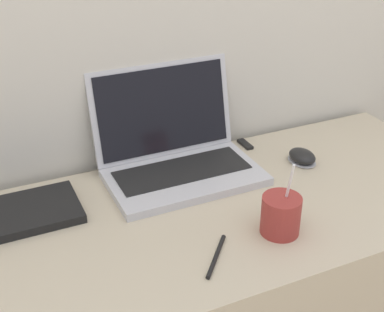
{
  "coord_description": "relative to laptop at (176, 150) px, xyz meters",
  "views": [
    {
      "loc": [
        -0.52,
        -0.62,
        1.46
      ],
      "look_at": [
        -0.06,
        0.38,
        0.87
      ],
      "focal_mm": 50.0,
      "sensor_mm": 36.0,
      "label": 1
    }
  ],
  "objects": [
    {
      "name": "usb_stick",
      "position": [
        0.23,
        0.05,
        -0.06
      ],
      "size": [
        0.02,
        0.06,
        0.01
      ],
      "color": "black",
      "rests_on": "desk"
    },
    {
      "name": "drink_cup",
      "position": [
        0.1,
        -0.33,
        -0.01
      ],
      "size": [
        0.08,
        0.08,
        0.17
      ],
      "color": "#9E332D",
      "rests_on": "desk"
    },
    {
      "name": "pen",
      "position": [
        -0.07,
        -0.35,
        -0.05
      ],
      "size": [
        0.09,
        0.11,
        0.01
      ],
      "color": "black",
      "rests_on": "desk"
    },
    {
      "name": "laptop",
      "position": [
        0.0,
        0.0,
        0.0
      ],
      "size": [
        0.38,
        0.28,
        0.25
      ],
      "color": "silver",
      "rests_on": "desk"
    },
    {
      "name": "computer_mouse",
      "position": [
        0.32,
        -0.09,
        -0.05
      ],
      "size": [
        0.07,
        0.09,
        0.03
      ],
      "color": "#B2B2B7",
      "rests_on": "desk"
    }
  ]
}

